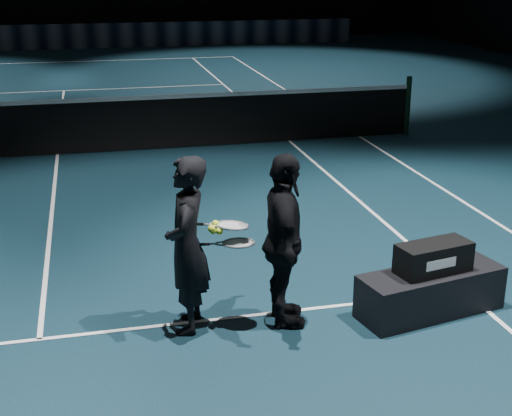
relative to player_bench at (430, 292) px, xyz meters
The scene contains 14 objects.
floor 7.61m from the player_bench, 117.92° to the left, with size 36.00×36.00×0.00m, color black.
court_lines 7.61m from the player_bench, 117.92° to the left, with size 10.98×23.78×0.01m, color white, non-canonical shape.
net_post_right 7.30m from the player_bench, 67.08° to the left, with size 0.10×0.10×1.10m, color black.
net_mesh 7.61m from the player_bench, 117.92° to the left, with size 12.80×0.02×0.86m, color black.
net_tape 7.63m from the player_bench, 117.92° to the left, with size 12.80×0.03×0.07m, color white.
sponsor_backdrop 22.50m from the player_bench, 99.10° to the left, with size 22.00×0.15×0.90m, color black.
player_bench is the anchor object (origin of this frame).
racket_bag 0.35m from the player_bench, ahead, with size 0.70×0.30×0.28m, color black.
bag_signature 0.38m from the player_bench, 90.00° to the right, with size 0.33×0.00×0.09m, color white.
player_a 2.33m from the player_bench, behind, with size 0.58×0.38×1.60m, color black.
player_b 1.52m from the player_bench, behind, with size 0.94×0.39×1.60m, color black.
racket_lower 1.90m from the player_bench, behind, with size 0.68×0.22×0.03m, color black, non-canonical shape.
racket_upper 2.00m from the player_bench, behind, with size 0.68×0.22×0.03m, color black, non-canonical shape.
tennis_balls 2.13m from the player_bench, behind, with size 0.12×0.10×0.12m, color #C6D22C, non-canonical shape.
Camera 1 is at (0.57, -12.20, 3.16)m, focal length 50.00 mm.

